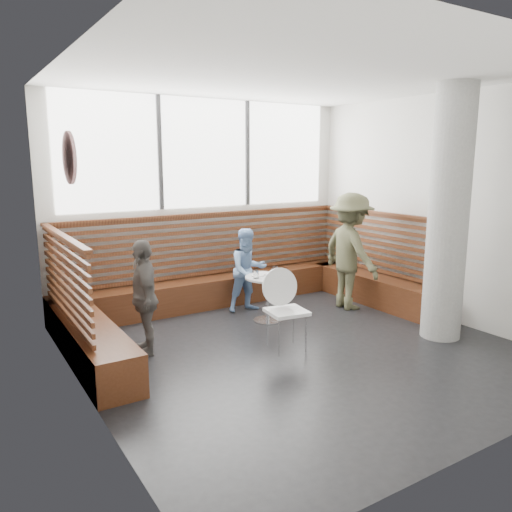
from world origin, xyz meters
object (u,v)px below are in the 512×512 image
child_left (144,297)px  cafe_table (268,289)px  concrete_column (448,215)px  adult_man (351,251)px  child_back (248,270)px  cafe_chair (283,302)px

child_left → cafe_table: bearing=110.8°
concrete_column → adult_man: concrete_column is taller
cafe_table → adult_man: adult_man is taller
concrete_column → child_back: concrete_column is taller
child_left → child_back: bearing=126.9°
cafe_table → cafe_chair: bearing=-112.9°
adult_man → child_back: size_ratio=1.41×
cafe_table → child_left: 1.92m
cafe_chair → adult_man: size_ratio=0.55×
cafe_chair → adult_man: 2.05m
concrete_column → adult_man: (-0.14, 1.60, -0.70)m
concrete_column → child_back: (-1.56, 2.30, -0.96)m
cafe_chair → cafe_table: bearing=75.2°
child_back → child_left: 2.08m
child_back → child_left: size_ratio=0.92×
child_back → adult_man: bearing=-23.4°
adult_man → cafe_table: bearing=90.2°
concrete_column → cafe_chair: (-1.98, 0.76, -1.02)m
child_back → cafe_chair: bearing=-102.7°
adult_man → child_left: (-3.33, -0.10, -0.21)m
concrete_column → child_left: size_ratio=2.33×
cafe_table → adult_man: 1.51m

